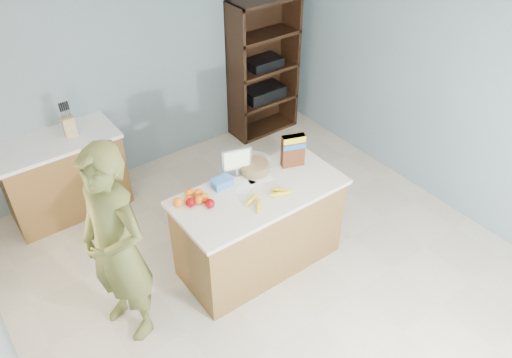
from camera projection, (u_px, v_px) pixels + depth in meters
floor at (278, 280)px, 4.78m from camera, size 4.50×5.00×0.02m
walls at (283, 133)px, 3.78m from camera, size 4.52×5.02×2.51m
counter_peninsula at (259, 231)px, 4.72m from camera, size 1.56×0.76×0.90m
back_cabinet at (64, 175)px, 5.35m from camera, size 1.24×0.62×0.90m
shelving_unit at (261, 70)px, 6.49m from camera, size 0.90×0.40×1.80m
person at (116, 248)px, 3.84m from camera, size 0.63×0.77×1.83m
knife_block at (69, 126)px, 5.08m from camera, size 0.12×0.10×0.31m
envelopes at (253, 183)px, 4.52m from camera, size 0.42×0.21×0.00m
bananas at (268, 197)px, 4.32m from camera, size 0.46×0.25×0.04m
apples at (200, 203)px, 4.23m from camera, size 0.21×0.19×0.08m
oranges at (193, 198)px, 4.29m from camera, size 0.30×0.21×0.08m
blue_carton at (222, 183)px, 4.46m from camera, size 0.18×0.12×0.08m
salad_bowl at (255, 166)px, 4.62m from camera, size 0.30×0.30×0.13m
tv at (236, 160)px, 4.53m from camera, size 0.28×0.12×0.28m
cereal_box at (293, 148)px, 4.63m from camera, size 0.23×0.15×0.33m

